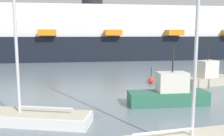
% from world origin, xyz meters
% --- Properties ---
extents(sailboat_3, '(7.36, 3.68, 12.26)m').
position_xyz_m(sailboat_3, '(-5.76, 4.84, 0.56)').
color(sailboat_3, white).
rests_on(sailboat_3, ground_plane).
extents(fishing_boat_0, '(5.42, 3.16, 4.30)m').
position_xyz_m(fishing_boat_0, '(9.82, 13.61, 0.85)').
color(fishing_boat_0, '#BCB29E').
rests_on(fishing_boat_0, ground_plane).
extents(fishing_boat_1, '(5.73, 1.74, 4.37)m').
position_xyz_m(fishing_boat_1, '(3.55, 7.51, 0.83)').
color(fishing_boat_1, '#2D6B51').
rests_on(fishing_boat_1, ground_plane).
extents(channel_buoy_0, '(0.66, 0.66, 1.66)m').
position_xyz_m(channel_buoy_0, '(4.41, 15.19, 0.34)').
color(channel_buoy_0, red).
rests_on(channel_buoy_0, ground_plane).
extents(cruise_ship, '(82.70, 14.48, 14.59)m').
position_xyz_m(cruise_ship, '(14.29, 41.46, 4.68)').
color(cruise_ship, black).
rests_on(cruise_ship, ground_plane).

